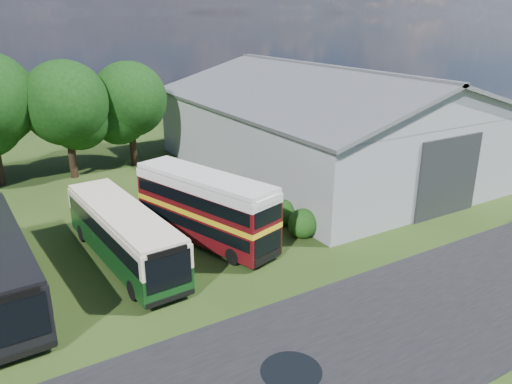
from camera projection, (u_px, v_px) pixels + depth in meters
ground at (279, 317)px, 20.72m from camera, size 120.00×120.00×0.00m
asphalt_road at (384, 332)px, 19.77m from camera, size 60.00×8.00×0.02m
puddle at (291, 372)px, 17.57m from camera, size 2.20×2.20×0.01m
storage_shed at (325, 117)px, 39.49m from camera, size 18.80×24.80×8.15m
tree_right_a at (65, 103)px, 36.46m from camera, size 6.26×6.26×8.83m
tree_right_b at (129, 99)px, 39.64m from camera, size 5.98×5.98×8.45m
shrub_front at (302, 236)px, 28.28m from camera, size 1.70×1.70×1.70m
shrub_mid at (283, 224)px, 29.89m from camera, size 1.60×1.60×1.60m
shrub_back at (265, 213)px, 31.50m from camera, size 1.80×1.80×1.80m
bus_green_single at (124, 234)px, 24.89m from camera, size 3.08×10.54×2.87m
bus_maroon_double at (205, 208)px, 27.03m from camera, size 4.85×9.26×3.86m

